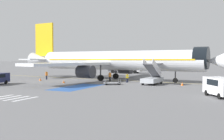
% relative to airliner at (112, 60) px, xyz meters
% --- Properties ---
extents(ground_plane, '(600.00, 600.00, 0.00)m').
position_rel_airliner_xyz_m(ground_plane, '(2.04, -0.30, -3.79)').
color(ground_plane, slate).
extents(apron_leadline_yellow, '(76.96, 6.47, 0.01)m').
position_rel_airliner_xyz_m(apron_leadline_yellow, '(0.78, -0.06, -3.78)').
color(apron_leadline_yellow, gold).
rests_on(apron_leadline_yellow, ground_plane).
extents(apron_stand_patch_blue, '(4.10, 9.96, 0.01)m').
position_rel_airliner_xyz_m(apron_stand_patch_blue, '(0.78, -13.78, -3.78)').
color(apron_stand_patch_blue, '#2856A8').
rests_on(apron_stand_patch_blue, ground_plane).
extents(apron_walkway_bar_0, '(0.44, 3.60, 0.01)m').
position_rel_airliner_xyz_m(apron_walkway_bar_0, '(-1.62, -25.50, -3.78)').
color(apron_walkway_bar_0, silver).
rests_on(apron_walkway_bar_0, ground_plane).
extents(apron_walkway_bar_1, '(0.44, 3.60, 0.01)m').
position_rel_airliner_xyz_m(apron_walkway_bar_1, '(-0.42, -25.50, -3.78)').
color(apron_walkway_bar_1, silver).
rests_on(apron_walkway_bar_1, ground_plane).
extents(apron_walkway_bar_2, '(0.44, 3.60, 0.01)m').
position_rel_airliner_xyz_m(apron_walkway_bar_2, '(0.78, -25.50, -3.78)').
color(apron_walkway_bar_2, silver).
rests_on(apron_walkway_bar_2, ground_plane).
extents(apron_walkway_bar_3, '(0.44, 3.60, 0.01)m').
position_rel_airliner_xyz_m(apron_walkway_bar_3, '(1.98, -25.50, -3.78)').
color(apron_walkway_bar_3, silver).
rests_on(apron_walkway_bar_3, ground_plane).
extents(airliner, '(42.85, 36.96, 12.10)m').
position_rel_airliner_xyz_m(airliner, '(0.00, 0.00, 0.00)').
color(airliner, silver).
rests_on(airliner, ground_plane).
extents(boarding_stairs_forward, '(2.58, 5.37, 4.21)m').
position_rel_airliner_xyz_m(boarding_stairs_forward, '(9.52, -5.17, -2.77)').
color(boarding_stairs_forward, '#ADB2BA').
rests_on(boarding_stairs_forward, ground_plane).
extents(fuel_tanker, '(9.62, 2.98, 3.36)m').
position_rel_airliner_xyz_m(fuel_tanker, '(-7.05, 23.62, -2.10)').
color(fuel_tanker, '#38383D').
rests_on(fuel_tanker, ground_plane).
extents(service_van_1, '(4.05, 4.80, 2.11)m').
position_rel_airliner_xyz_m(service_van_1, '(20.17, -15.58, -2.52)').
color(service_van_1, silver).
rests_on(service_van_1, ground_plane).
extents(baggage_cart, '(2.99, 2.71, 0.87)m').
position_rel_airliner_xyz_m(baggage_cart, '(3.82, -8.28, -3.53)').
color(baggage_cart, gray).
rests_on(baggage_cart, ground_plane).
extents(ground_crew_0, '(0.42, 0.49, 1.64)m').
position_rel_airliner_xyz_m(ground_crew_0, '(-12.35, -4.49, -2.85)').
color(ground_crew_0, '#191E38').
rests_on(ground_crew_0, ground_plane).
extents(ground_crew_1, '(0.49, 0.42, 1.60)m').
position_rel_airliner_xyz_m(ground_crew_1, '(4.67, -3.91, -2.87)').
color(ground_crew_1, '#191E38').
rests_on(ground_crew_1, ground_plane).
extents(ground_crew_2, '(0.43, 0.49, 1.70)m').
position_rel_airliner_xyz_m(ground_crew_2, '(0.80, -2.77, -2.81)').
color(ground_crew_2, black).
rests_on(ground_crew_2, ground_plane).
extents(traffic_cone_0, '(0.47, 0.47, 0.52)m').
position_rel_airliner_xyz_m(traffic_cone_0, '(-11.83, -6.98, -3.52)').
color(traffic_cone_0, orange).
rests_on(traffic_cone_0, ground_plane).
extents(traffic_cone_1, '(0.42, 0.42, 0.47)m').
position_rel_airliner_xyz_m(traffic_cone_1, '(-5.05, -8.97, -3.55)').
color(traffic_cone_1, orange).
rests_on(traffic_cone_1, ground_plane).
extents(traffic_cone_2, '(0.44, 0.44, 0.49)m').
position_rel_airliner_xyz_m(traffic_cone_2, '(14.21, -4.88, -3.54)').
color(traffic_cone_2, orange).
rests_on(traffic_cone_2, ground_plane).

